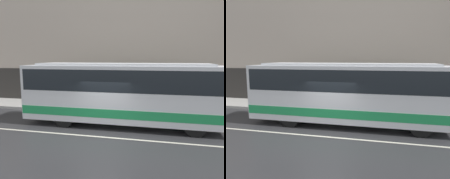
# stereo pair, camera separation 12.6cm
# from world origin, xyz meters

# --- Properties ---
(ground_plane) EXTENTS (60.00, 60.00, 0.00)m
(ground_plane) POSITION_xyz_m (0.00, 0.00, 0.00)
(ground_plane) COLOR #2D2D30
(sidewalk) EXTENTS (60.00, 2.92, 0.18)m
(sidewalk) POSITION_xyz_m (0.00, 5.46, 0.09)
(sidewalk) COLOR #A09E99
(sidewalk) RESTS_ON ground_plane
(building_facade) EXTENTS (60.00, 0.35, 13.84)m
(building_facade) POSITION_xyz_m (0.00, 7.06, 6.71)
(building_facade) COLOR #B7A899
(building_facade) RESTS_ON ground_plane
(lane_stripe) EXTENTS (54.00, 0.14, 0.01)m
(lane_stripe) POSITION_xyz_m (0.00, 0.00, 0.00)
(lane_stripe) COLOR beige
(lane_stripe) RESTS_ON ground_plane
(transit_bus) EXTENTS (10.63, 2.50, 3.39)m
(transit_bus) POSITION_xyz_m (0.62, 2.10, 1.91)
(transit_bus) COLOR silver
(transit_bus) RESTS_ON ground_plane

